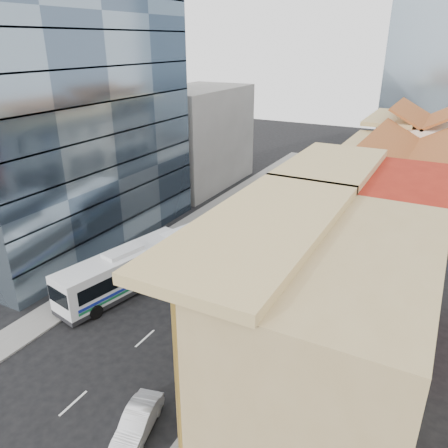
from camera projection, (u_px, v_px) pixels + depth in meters
The scene contains 14 objects.
ground at pixel (60, 415), 25.43m from camera, with size 200.00×200.00×0.00m, color black.
sidewalk_right at pixel (315, 280), 39.62m from camera, with size 3.00×90.00×0.15m, color slate.
sidewalk_left at pixel (161, 242), 46.97m from camera, with size 3.00×90.00×0.15m, color slate.
shophouse_tan at pixel (330, 357), 21.11m from camera, with size 8.00×14.00×12.00m, color tan.
shophouse_red at pixel (376, 257), 30.87m from camera, with size 8.00×10.00×12.00m, color maroon.
shophouse_cream_near at pixel (394, 224), 38.99m from camera, with size 8.00×9.00×10.00m, color white.
shophouse_cream_mid at pixel (407, 195), 46.31m from camera, with size 8.00×9.00×10.00m, color white.
shophouse_cream_far at pixel (418, 167), 54.66m from camera, with size 8.00×12.00×11.00m, color white.
office_tower at pixel (63, 97), 42.39m from camera, with size 12.00×26.00×30.00m, color #384859.
office_block_far at pixel (197, 137), 63.78m from camera, with size 10.00×18.00×14.00m, color gray.
bus_left_near at pixel (125, 270), 37.26m from camera, with size 2.95×12.57×4.03m, color silver, non-canonical shape.
bus_left_far at pixel (218, 235), 44.05m from camera, with size 2.96×12.64×4.05m, color white, non-canonical shape.
bus_right at pixel (253, 274), 37.29m from camera, with size 2.45×10.44×3.35m, color silver, non-canonical shape.
sedan_right at pixel (138, 422), 24.09m from camera, with size 1.50×4.29×1.42m, color silver.
Camera 1 is at (17.39, -12.37, 20.16)m, focal length 35.00 mm.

